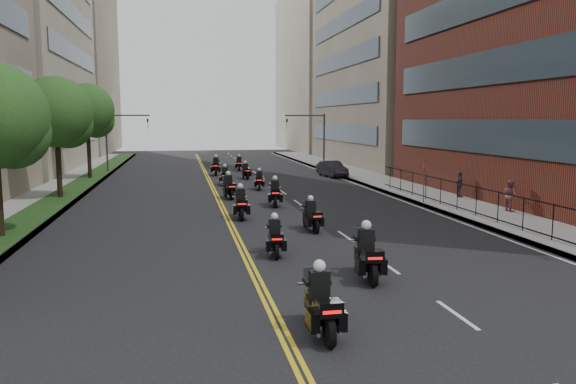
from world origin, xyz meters
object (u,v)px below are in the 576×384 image
at_px(motorcycle_5, 275,194).
at_px(pedestrian_b, 510,195).
at_px(motorcycle_8, 225,177).
at_px(motorcycle_9, 246,172).
at_px(motorcycle_4, 241,205).
at_px(pedestrian_c, 460,184).
at_px(motorcycle_6, 229,188).
at_px(motorcycle_7, 259,181).
at_px(motorcycle_2, 275,239).
at_px(motorcycle_11, 239,164).
at_px(motorcycle_0, 321,306).
at_px(motorcycle_10, 216,167).
at_px(parked_sedan, 332,169).
at_px(motorcycle_3, 311,217).
at_px(motorcycle_1, 367,256).

distance_m(motorcycle_5, pedestrian_b, 12.91).
bearing_deg(motorcycle_8, motorcycle_9, 71.18).
xyz_separation_m(motorcycle_4, pedestrian_c, (14.28, 4.25, 0.24)).
height_order(motorcycle_6, motorcycle_7, motorcycle_6).
distance_m(motorcycle_2, motorcycle_8, 22.79).
xyz_separation_m(motorcycle_11, pedestrian_c, (11.58, -22.62, 0.31)).
xyz_separation_m(motorcycle_7, pedestrian_b, (11.71, -12.88, 0.38)).
height_order(motorcycle_0, motorcycle_6, motorcycle_0).
relative_size(motorcycle_6, motorcycle_10, 0.94).
distance_m(motorcycle_7, parked_sedan, 10.97).
relative_size(motorcycle_9, pedestrian_c, 1.31).
xyz_separation_m(motorcycle_4, motorcycle_11, (2.70, 26.87, -0.07)).
bearing_deg(motorcycle_11, parked_sedan, -37.44).
relative_size(motorcycle_3, pedestrian_c, 1.36).
bearing_deg(pedestrian_c, motorcycle_1, 151.27).
bearing_deg(motorcycle_8, motorcycle_7, -47.79).
bearing_deg(motorcycle_2, motorcycle_9, 90.14).
relative_size(motorcycle_8, pedestrian_c, 1.38).
relative_size(motorcycle_4, motorcycle_7, 1.15).
distance_m(motorcycle_6, parked_sedan, 15.79).
bearing_deg(motorcycle_5, motorcycle_10, 104.31).
xyz_separation_m(motorcycle_5, motorcycle_9, (0.04, 15.26, -0.09)).
distance_m(motorcycle_4, motorcycle_7, 11.86).
relative_size(motorcycle_2, motorcycle_5, 0.89).
relative_size(motorcycle_5, motorcycle_9, 1.14).
height_order(motorcycle_3, motorcycle_10, motorcycle_10).
distance_m(motorcycle_4, parked_sedan, 21.99).
bearing_deg(motorcycle_0, motorcycle_6, 89.98).
height_order(motorcycle_2, motorcycle_3, motorcycle_3).
bearing_deg(pedestrian_c, motorcycle_0, 152.17).
bearing_deg(motorcycle_7, motorcycle_11, 96.88).
height_order(parked_sedan, pedestrian_c, pedestrian_c).
bearing_deg(motorcycle_11, pedestrian_c, -55.66).
bearing_deg(motorcycle_6, motorcycle_1, -89.76).
relative_size(motorcycle_1, motorcycle_4, 1.04).
height_order(motorcycle_7, motorcycle_10, motorcycle_10).
xyz_separation_m(motorcycle_4, motorcycle_10, (0.17, 22.71, 0.03)).
distance_m(motorcycle_9, motorcycle_10, 4.33).
relative_size(motorcycle_6, pedestrian_b, 1.40).
bearing_deg(motorcycle_3, pedestrian_c, 30.71).
height_order(motorcycle_3, motorcycle_6, motorcycle_6).
height_order(motorcycle_3, parked_sedan, motorcycle_3).
xyz_separation_m(motorcycle_2, motorcycle_3, (2.39, 4.25, 0.01)).
relative_size(motorcycle_5, parked_sedan, 0.57).
xyz_separation_m(motorcycle_2, motorcycle_11, (2.28, 34.88, 0.01)).
height_order(motorcycle_7, pedestrian_b, pedestrian_b).
distance_m(motorcycle_4, motorcycle_8, 14.79).
height_order(motorcycle_6, motorcycle_11, motorcycle_6).
bearing_deg(motorcycle_10, motorcycle_1, -79.98).
height_order(motorcycle_7, pedestrian_c, pedestrian_c).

